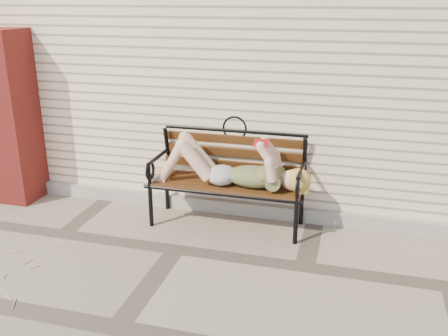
% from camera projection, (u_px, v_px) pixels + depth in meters
% --- Properties ---
extents(ground, '(80.00, 80.00, 0.00)m').
position_uv_depth(ground, '(176.00, 249.00, 4.86)').
color(ground, gray).
rests_on(ground, ground).
extents(house_wall, '(8.00, 4.00, 3.00)m').
position_uv_depth(house_wall, '(247.00, 57.00, 7.10)').
color(house_wall, '#F8E2C2').
rests_on(house_wall, ground).
extents(foundation_strip, '(8.00, 0.10, 0.15)m').
position_uv_depth(foundation_strip, '(205.00, 204.00, 5.72)').
color(foundation_strip, '#A6A396').
rests_on(foundation_strip, ground).
extents(brick_pillar, '(0.50, 0.50, 2.00)m').
position_uv_depth(brick_pillar, '(10.00, 117.00, 5.79)').
color(brick_pillar, '#A12724').
rests_on(brick_pillar, ground).
extents(garden_bench, '(1.75, 0.70, 1.13)m').
position_uv_depth(garden_bench, '(229.00, 166.00, 5.28)').
color(garden_bench, black).
rests_on(garden_bench, ground).
extents(reading_woman, '(1.65, 0.37, 0.52)m').
position_uv_depth(reading_woman, '(227.00, 167.00, 5.13)').
color(reading_woman, '#0A3248').
rests_on(reading_woman, ground).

